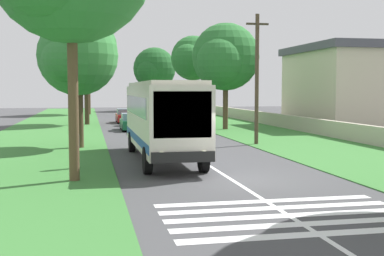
# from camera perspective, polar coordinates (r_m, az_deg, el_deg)

# --- Properties ---
(ground) EXTENTS (160.00, 160.00, 0.00)m
(ground) POSITION_cam_1_polar(r_m,az_deg,el_deg) (18.83, 4.85, -6.03)
(ground) COLOR #424244
(grass_verge_left) EXTENTS (120.00, 8.00, 0.04)m
(grass_verge_left) POSITION_cam_1_polar(r_m,az_deg,el_deg) (33.08, -16.58, -1.69)
(grass_verge_left) COLOR #387533
(grass_verge_left) RESTS_ON ground
(grass_verge_right) EXTENTS (120.00, 8.00, 0.04)m
(grass_verge_right) POSITION_cam_1_polar(r_m,az_deg,el_deg) (35.58, 10.75, -1.18)
(grass_verge_right) COLOR #387533
(grass_verge_right) RESTS_ON ground
(centre_line) EXTENTS (110.00, 0.16, 0.01)m
(centre_line) POSITION_cam_1_polar(r_m,az_deg,el_deg) (33.36, -2.41, -1.49)
(centre_line) COLOR silver
(centre_line) RESTS_ON ground
(coach_bus) EXTENTS (11.16, 2.62, 3.73)m
(coach_bus) POSITION_cam_1_polar(r_m,az_deg,el_deg) (24.37, -3.39, 1.41)
(coach_bus) COLOR silver
(coach_bus) RESTS_ON ground
(zebra_crossing) EXTENTS (4.05, 6.80, 0.01)m
(zebra_crossing) POSITION_cam_1_polar(r_m,az_deg,el_deg) (14.14, 10.73, -9.57)
(zebra_crossing) COLOR silver
(zebra_crossing) RESTS_ON ground
(trailing_car_0) EXTENTS (4.30, 1.78, 1.43)m
(trailing_car_0) POSITION_cam_1_polar(r_m,az_deg,el_deg) (42.59, -6.75, 0.63)
(trailing_car_0) COLOR #145933
(trailing_car_0) RESTS_ON ground
(trailing_car_1) EXTENTS (4.30, 1.78, 1.43)m
(trailing_car_1) POSITION_cam_1_polar(r_m,az_deg,el_deg) (52.42, -7.47, 1.31)
(trailing_car_1) COLOR #B21E1E
(trailing_car_1) RESTS_ON ground
(trailing_car_2) EXTENTS (4.30, 1.78, 1.43)m
(trailing_car_2) POSITION_cam_1_polar(r_m,az_deg,el_deg) (58.75, -4.41, 1.66)
(trailing_car_2) COLOR #B7A893
(trailing_car_2) RESTS_ON ground
(trailing_minibus_0) EXTENTS (6.00, 2.14, 2.53)m
(trailing_minibus_0) POSITION_cam_1_polar(r_m,az_deg,el_deg) (65.87, -5.47, 2.70)
(trailing_minibus_0) COLOR teal
(trailing_minibus_0) RESTS_ON ground
(roadside_tree_left_0) EXTENTS (8.10, 6.74, 11.92)m
(roadside_tree_left_0) POSITION_cam_1_polar(r_m,az_deg,el_deg) (70.82, -11.64, 8.29)
(roadside_tree_left_0) COLOR #4C3826
(roadside_tree_left_0) RESTS_ON grass_verge_left
(roadside_tree_left_2) EXTENTS (5.22, 4.60, 7.59)m
(roadside_tree_left_2) POSITION_cam_1_polar(r_m,az_deg,el_deg) (30.20, -12.79, 7.68)
(roadside_tree_left_2) COLOR #4C3826
(roadside_tree_left_2) RESTS_ON grass_verge_left
(roadside_tree_left_3) EXTENTS (7.51, 5.98, 10.29)m
(roadside_tree_left_3) POSITION_cam_1_polar(r_m,az_deg,el_deg) (50.10, -11.97, 8.57)
(roadside_tree_left_3) COLOR #3D2D1E
(roadside_tree_left_3) RESTS_ON grass_verge_left
(roadside_tree_right_1) EXTENTS (5.48, 4.57, 8.71)m
(roadside_tree_right_1) POSITION_cam_1_polar(r_m,az_deg,el_deg) (51.33, -0.03, 7.64)
(roadside_tree_right_1) COLOR #4C3826
(roadside_tree_right_1) RESTS_ON grass_verge_right
(roadside_tree_right_2) EXTENTS (6.65, 5.65, 8.90)m
(roadside_tree_right_2) POSITION_cam_1_polar(r_m,az_deg,el_deg) (43.09, 3.58, 7.75)
(roadside_tree_right_2) COLOR #4C3826
(roadside_tree_right_2) RESTS_ON grass_verge_right
(roadside_tree_right_3) EXTENTS (7.88, 6.72, 10.02)m
(roadside_tree_right_3) POSITION_cam_1_polar(r_m,az_deg,el_deg) (81.89, -4.32, 6.50)
(roadside_tree_right_3) COLOR #4C3826
(roadside_tree_right_3) RESTS_ON grass_verge_right
(utility_pole) EXTENTS (0.24, 1.40, 7.90)m
(utility_pole) POSITION_cam_1_polar(r_m,az_deg,el_deg) (31.51, 7.26, 5.66)
(utility_pole) COLOR #473828
(utility_pole) RESTS_ON grass_verge_right
(roadside_wall) EXTENTS (70.00, 0.40, 1.15)m
(roadside_wall) POSITION_cam_1_polar(r_m,az_deg,el_deg) (41.44, 12.50, 0.39)
(roadside_wall) COLOR #B2A893
(roadside_wall) RESTS_ON grass_verge_right
(roadside_building) EXTENTS (12.21, 9.49, 7.43)m
(roadside_building) POSITION_cam_1_polar(r_m,az_deg,el_deg) (49.43, 17.29, 4.55)
(roadside_building) COLOR beige
(roadside_building) RESTS_ON ground
(pedestrian) EXTENTS (0.34, 0.34, 1.69)m
(pedestrian) POSITION_cam_1_polar(r_m,az_deg,el_deg) (22.17, -12.91, -2.19)
(pedestrian) COLOR #26262D
(pedestrian) RESTS_ON grass_verge_left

